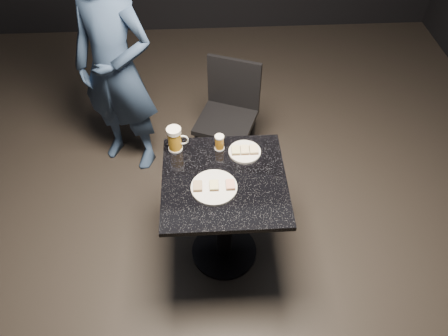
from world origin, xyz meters
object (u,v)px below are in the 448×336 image
Objects in this scene: plate_large at (214,187)px; table at (224,206)px; beer_mug at (175,139)px; chair at (229,111)px; patron at (115,69)px; beer_tumbler at (219,142)px; plate_small at (245,152)px.

plate_large is 0.34× the size of table.
beer_mug is 0.18× the size of chair.
patron reaches higher than plate_large.
plate_large is 0.39m from beer_mug.
beer_mug reaches higher than chair.
beer_tumbler is (0.05, 0.31, 0.04)m from plate_large.
patron is at bearing 120.71° from beer_mug.
chair is (0.78, -0.07, -0.35)m from patron.
beer_mug is 0.80m from chair.
chair reaches higher than plate_small.
plate_small is 0.11× the size of patron.
chair is at bearing 84.60° from table.
plate_small is at bearing -7.89° from beer_mug.
chair is at bearing 19.05° from patron.
table is (0.70, -0.97, -0.34)m from patron.
beer_mug is at bearing 123.70° from plate_large.
chair is at bearing 60.74° from beer_mug.
plate_large is 1.34× the size of plate_small.
beer_tumbler is (0.68, -0.72, -0.05)m from patron.
table is 7.65× the size of beer_tumbler.
beer_mug reaches higher than table.
patron is 2.26× the size of table.
patron is at bearing 121.66° from plate_large.
plate_large reaches higher than table.
beer_tumbler is (-0.01, 0.25, 0.29)m from table.
plate_large is at bearing -133.39° from table.
chair is (0.14, 0.96, -0.26)m from plate_large.
plate_small is 0.16m from beer_tumbler.
beer_tumbler reaches higher than table.
beer_tumbler is at bearing 162.64° from plate_small.
chair is (-0.05, 0.70, -0.26)m from plate_small.
patron reaches higher than plate_small.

